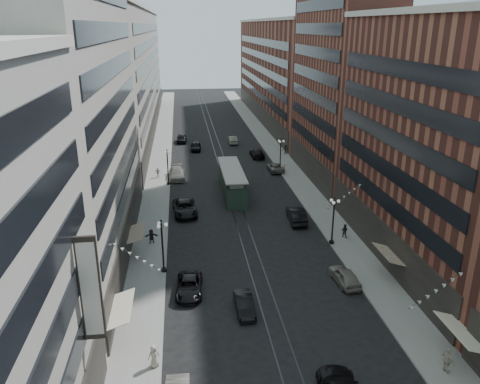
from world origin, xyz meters
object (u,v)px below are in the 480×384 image
car_2 (189,286)px  pedestrian_8 (284,169)px  streetcar (232,182)px  pedestrian_1 (154,356)px  lamppost_sw_mid (168,166)px  car_4 (345,276)px  car_9 (182,138)px  car_7 (185,208)px  pedestrian_2 (122,304)px  lamppost_se_mid (280,153)px  car_11 (275,167)px  car_5 (244,304)px  car_13 (196,146)px  car_8 (177,173)px  lamppost_se_far (333,219)px  pedestrian_6 (158,172)px  pedestrian_9 (285,149)px  car_14 (232,140)px  pedestrian_4 (448,360)px  car_12 (257,153)px  pedestrian_5 (151,236)px  lamppost_sw_far (162,244)px  pedestrian_7 (344,231)px  car_10 (297,215)px

car_2 → pedestrian_8: size_ratio=3.00×
streetcar → pedestrian_1: streetcar is taller
lamppost_sw_mid → car_2: (2.40, -31.10, -2.39)m
car_4 → car_9: 60.83m
car_7 → car_4: bearing=-57.1°
lamppost_sw_mid → pedestrian_2: (-3.30, -33.63, -2.17)m
lamppost_se_mid → car_11: bearing=168.6°
car_4 → car_5: size_ratio=1.08×
car_7 → car_13: 32.84m
car_8 → car_11: 16.46m
lamppost_se_far → pedestrian_6: size_ratio=3.39×
car_9 → lamppost_se_mid: bearing=-51.7°
lamppost_sw_mid → pedestrian_9: (21.57, 15.31, -2.03)m
car_14 → car_2: bearing=79.0°
car_5 → pedestrian_4: pedestrian_4 is taller
car_8 → pedestrian_8: size_ratio=3.46×
pedestrian_4 → car_5: bearing=37.5°
car_12 → pedestrian_4: bearing=92.6°
car_13 → pedestrian_6: size_ratio=2.95×
pedestrian_5 → pedestrian_9: 42.50m
lamppost_sw_far → car_12: size_ratio=1.00×
pedestrian_4 → pedestrian_8: (-1.32, 47.13, -0.11)m
car_5 → pedestrian_1: pedestrian_1 is taller
car_12 → lamppost_sw_far: bearing=67.5°
pedestrian_4 → car_9: bearing=-3.2°
car_13 → pedestrian_8: pedestrian_8 is taller
car_12 → car_14: size_ratio=1.15×
car_4 → car_2: bearing=-5.3°
lamppost_sw_far → car_13: 48.09m
lamppost_se_mid → car_4: lamppost_se_mid is taller
lamppost_sw_far → car_13: lamppost_sw_far is taller
car_5 → pedestrian_1: bearing=-141.1°
lamppost_sw_mid → car_4: (17.03, -31.19, -2.33)m
car_5 → car_7: bearing=100.6°
lamppost_se_far → car_5: bearing=-134.5°
pedestrian_7 → pedestrian_9: size_ratio=0.88×
car_7 → pedestrian_5: 9.26m
car_9 → pedestrian_9: (19.33, -12.52, 0.22)m
lamppost_sw_mid → car_8: size_ratio=0.95×
car_8 → car_9: bearing=85.7°
car_13 → pedestrian_8: bearing=-48.4°
streetcar → pedestrian_2: streetcar is taller
car_10 → car_7: bearing=-13.6°
lamppost_sw_far → car_9: lamppost_sw_far is taller
pedestrian_2 → pedestrian_9: pedestrian_9 is taller
lamppost_sw_mid → pedestrian_7: (20.33, -21.60, -2.14)m
streetcar → pedestrian_5: (-10.72, -15.46, -0.76)m
car_8 → car_14: size_ratio=1.22×
lamppost_sw_mid → lamppost_se_mid: 19.07m
pedestrian_7 → car_10: bearing=-11.7°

